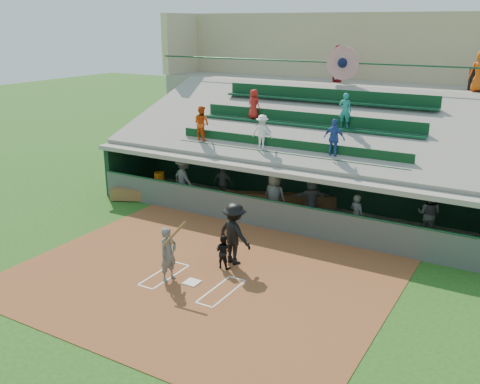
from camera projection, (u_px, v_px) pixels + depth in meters
The scene contains 22 objects.
ground at pixel (192, 283), 15.74m from camera, with size 100.00×100.00×0.00m, color #1F4D15.
dirt_slab at pixel (202, 276), 16.15m from camera, with size 11.00×9.00×0.02m, color brown.
home_plate at pixel (192, 282), 15.73m from camera, with size 0.43×0.43×0.03m, color silver.
batters_box_chalk at pixel (192, 283), 15.74m from camera, with size 2.65×1.85×0.01m.
dugout_floor at pixel (289, 215), 21.30m from camera, with size 16.00×3.50×0.04m, color gray.
concourse_slab at pixel (349, 130), 26.16m from camera, with size 20.00×3.00×4.60m, color gray.
grandstand at pixel (327, 142), 23.72m from camera, with size 20.40×10.40×7.80m.
batter_at_plate at pixel (168, 254), 15.68m from camera, with size 0.86×0.74×1.95m.
catcher at pixel (223, 251), 16.56m from camera, with size 0.53×0.41×1.08m, color black.
home_umpire at pixel (234, 234), 16.75m from camera, with size 1.28×0.74×1.99m, color black.
dugout_bench at pixel (297, 200), 22.29m from camera, with size 15.90×0.48×0.48m, color olive.
white_table at pixel (160, 189), 23.44m from camera, with size 0.74×0.55×0.64m, color silver.
water_cooler at pixel (159, 177), 23.21m from camera, with size 0.44×0.44×0.44m, color orange.
dugout_player_a at pixel (184, 179), 22.59m from camera, with size 1.26×0.72×1.95m, color #61645E.
dugout_player_b at pixel (223, 183), 22.72m from camera, with size 0.91×0.38×1.56m, color #525550.
dugout_player_c at pixel (274, 197), 20.38m from camera, with size 0.93×0.61×1.91m, color #565853.
dugout_player_d at pixel (312, 198), 20.64m from camera, with size 1.52×0.48×1.64m, color #61645E.
dugout_player_e at pixel (357, 215), 18.93m from camera, with size 0.56×0.37×1.55m, color #51544F.
dugout_player_f at pixel (429, 214), 18.80m from camera, with size 0.84×0.65×1.72m, color #5B5D58.
trash_bin at pixel (476, 79), 22.41m from camera, with size 0.60×0.60×0.90m, color black.
concourse_staff_a at pixel (337, 64), 25.22m from camera, with size 1.01×0.42×1.72m, color #AA1319.
concourse_staff_b at pixel (480, 71), 21.75m from camera, with size 0.81×0.53×1.65m, color #D84D0C.
Camera 1 is at (8.35, -11.55, 7.36)m, focal length 40.00 mm.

